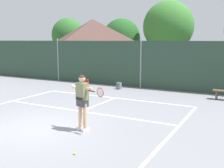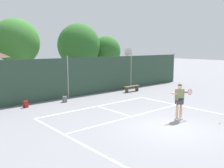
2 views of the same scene
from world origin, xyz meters
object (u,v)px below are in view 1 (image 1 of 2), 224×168
(tennis_ball, at_px, (75,154))
(backpack_red, at_px, (86,82))
(tennis_player, at_px, (83,98))
(backpack_grey, at_px, (119,86))

(tennis_ball, distance_m, backpack_red, 11.01)
(tennis_player, height_order, backpack_red, tennis_player)
(backpack_red, bearing_deg, backpack_grey, -6.14)
(tennis_ball, xyz_separation_m, backpack_grey, (-3.26, 9.07, 0.16))
(tennis_ball, relative_size, backpack_red, 0.14)
(tennis_player, distance_m, backpack_red, 9.14)
(tennis_player, xyz_separation_m, backpack_red, (-4.94, 7.63, -0.92))
(backpack_red, height_order, backpack_grey, same)
(backpack_grey, bearing_deg, tennis_player, -72.13)
(tennis_ball, bearing_deg, backpack_red, 121.94)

